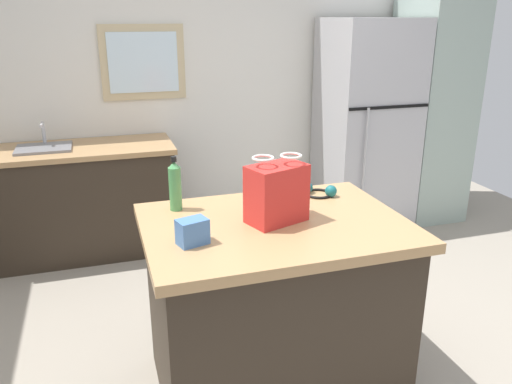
# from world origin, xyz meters

# --- Properties ---
(ground) EXTENTS (6.47, 6.47, 0.00)m
(ground) POSITION_xyz_m (0.00, 0.00, 0.00)
(ground) COLOR #9E9384
(back_wall) EXTENTS (5.39, 0.13, 2.66)m
(back_wall) POSITION_xyz_m (-0.01, 2.30, 1.33)
(back_wall) COLOR silver
(back_wall) RESTS_ON ground
(kitchen_island) EXTENTS (1.23, 0.90, 0.92)m
(kitchen_island) POSITION_xyz_m (-0.14, -0.05, 0.46)
(kitchen_island) COLOR #33281E
(kitchen_island) RESTS_ON ground
(refrigerator) EXTENTS (0.75, 0.76, 1.83)m
(refrigerator) POSITION_xyz_m (1.39, 1.86, 0.91)
(refrigerator) COLOR #B7B7BC
(refrigerator) RESTS_ON ground
(tall_cabinet) EXTENTS (0.55, 0.68, 2.01)m
(tall_cabinet) POSITION_xyz_m (2.06, 1.87, 1.00)
(tall_cabinet) COLOR #9EB2A8
(tall_cabinet) RESTS_ON ground
(sink_counter) EXTENTS (1.49, 0.63, 1.07)m
(sink_counter) POSITION_xyz_m (-1.09, 1.93, 0.45)
(sink_counter) COLOR #33281E
(sink_counter) RESTS_ON ground
(shopping_bag) EXTENTS (0.31, 0.24, 0.32)m
(shopping_bag) POSITION_xyz_m (-0.14, -0.04, 1.06)
(shopping_bag) COLOR red
(shopping_bag) RESTS_ON kitchen_island
(small_box) EXTENTS (0.14, 0.12, 0.11)m
(small_box) POSITION_xyz_m (-0.56, -0.18, 0.98)
(small_box) COLOR #4775B7
(small_box) RESTS_ON kitchen_island
(bottle) EXTENTS (0.06, 0.06, 0.27)m
(bottle) POSITION_xyz_m (-0.56, 0.25, 1.05)
(bottle) COLOR #4C9956
(bottle) RESTS_ON kitchen_island
(ear_defenders) EXTENTS (0.21, 0.21, 0.06)m
(ear_defenders) POSITION_xyz_m (0.21, 0.24, 0.94)
(ear_defenders) COLOR black
(ear_defenders) RESTS_ON kitchen_island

